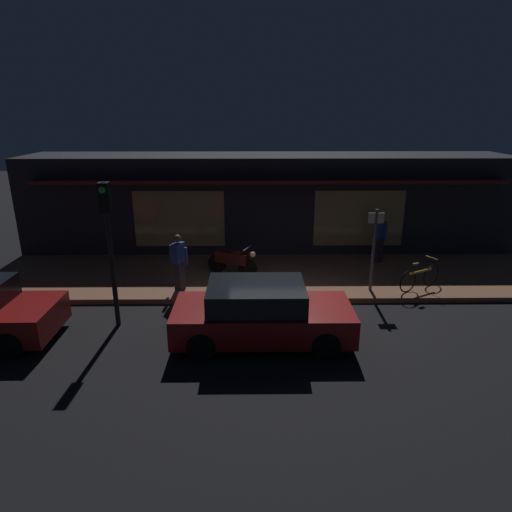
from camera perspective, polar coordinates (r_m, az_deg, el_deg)
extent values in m
plane|color=black|center=(11.52, 2.68, -8.25)|extent=(60.00, 60.00, 0.00)
cube|color=brown|center=(14.23, 2.00, -2.58)|extent=(18.00, 4.00, 0.15)
cube|color=black|center=(17.03, 1.55, 6.96)|extent=(18.00, 2.80, 3.60)
cube|color=olive|center=(15.90, -9.91, 4.77)|extent=(3.20, 0.04, 2.00)
cube|color=olive|center=(16.16, 13.18, 4.77)|extent=(3.20, 0.04, 2.00)
cube|color=#591919|center=(15.22, 1.82, 9.62)|extent=(16.20, 0.50, 0.12)
cylinder|color=black|center=(14.26, -5.10, -1.01)|extent=(0.60, 0.35, 0.60)
cylinder|color=black|center=(13.79, -1.07, -1.61)|extent=(0.60, 0.35, 0.60)
cube|color=black|center=(13.92, -3.14, -0.22)|extent=(1.12, 0.70, 0.36)
ellipsoid|color=black|center=(13.80, -2.60, 0.49)|extent=(0.50, 0.40, 0.20)
sphere|color=#F9EDB7|center=(13.57, -0.43, 0.20)|extent=(0.18, 0.18, 0.18)
cylinder|color=gray|center=(13.60, -1.20, 0.99)|extent=(0.25, 0.51, 0.03)
torus|color=black|center=(13.38, 19.09, -3.17)|extent=(0.59, 0.36, 0.66)
torus|color=black|center=(14.12, 21.76, -2.35)|extent=(0.59, 0.36, 0.66)
cube|color=#B78C2D|center=(13.67, 20.56, -1.89)|extent=(0.80, 0.48, 0.06)
cube|color=brown|center=(13.40, 20.00, -1.00)|extent=(0.21, 0.17, 0.06)
cylinder|color=#B78C2D|center=(13.88, 21.82, -0.21)|extent=(0.23, 0.38, 0.02)
cube|color=#28232D|center=(13.00, -9.87, -2.56)|extent=(0.30, 0.34, 0.85)
cube|color=navy|center=(12.77, -10.04, 0.44)|extent=(0.36, 0.44, 0.58)
sphere|color=brown|center=(12.65, -10.14, 2.25)|extent=(0.22, 0.22, 0.22)
cylinder|color=navy|center=(12.94, -10.96, 0.30)|extent=(0.12, 0.12, 0.52)
cylinder|color=navy|center=(12.65, -9.06, -0.01)|extent=(0.12, 0.12, 0.52)
cube|color=#28232D|center=(15.76, 15.56, 0.75)|extent=(0.34, 0.32, 0.85)
cube|color=navy|center=(15.56, 15.78, 3.26)|extent=(0.44, 0.40, 0.58)
sphere|color=tan|center=(15.46, 15.91, 4.76)|extent=(0.22, 0.22, 0.22)
cylinder|color=navy|center=(15.74, 15.03, 3.22)|extent=(0.13, 0.13, 0.52)
cylinder|color=navy|center=(15.43, 16.50, 2.79)|extent=(0.13, 0.13, 0.52)
cylinder|color=#47474C|center=(13.00, 14.98, 0.69)|extent=(0.09, 0.09, 2.40)
cube|color=beige|center=(12.76, 15.32, 4.76)|extent=(0.44, 0.03, 0.30)
cylinder|color=black|center=(11.11, -18.26, -0.16)|extent=(0.12, 0.12, 3.60)
cube|color=black|center=(10.77, -19.02, 7.18)|extent=(0.24, 0.24, 0.70)
sphere|color=#1ED838|center=(10.61, -19.34, 8.10)|extent=(0.16, 0.16, 0.16)
cylinder|color=black|center=(12.35, -26.02, -6.67)|extent=(0.64, 0.23, 0.64)
cylinder|color=black|center=(11.11, -29.27, -9.97)|extent=(0.64, 0.23, 0.64)
cylinder|color=black|center=(11.20, 7.74, -7.38)|extent=(0.64, 0.22, 0.64)
cylinder|color=black|center=(9.84, 9.02, -11.31)|extent=(0.64, 0.22, 0.64)
cylinder|color=black|center=(11.14, -6.26, -7.48)|extent=(0.64, 0.22, 0.64)
cylinder|color=black|center=(9.77, -7.12, -11.45)|extent=(0.64, 0.22, 0.64)
cube|color=maroon|center=(10.29, 0.87, -8.22)|extent=(4.10, 1.76, 0.68)
cube|color=black|center=(10.05, 0.03, -5.42)|extent=(2.20, 1.60, 0.64)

